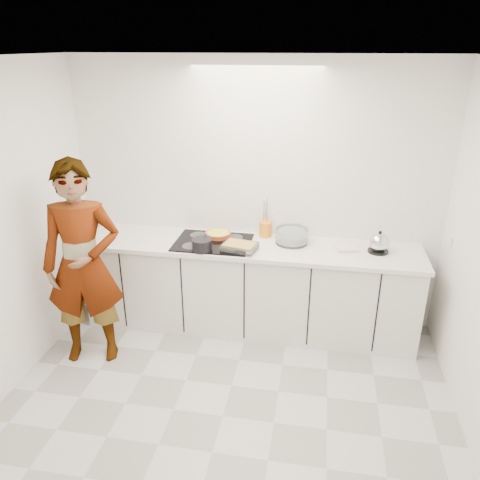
% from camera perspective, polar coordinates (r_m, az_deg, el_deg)
% --- Properties ---
extents(floor, '(3.60, 3.20, 0.00)m').
position_cam_1_polar(floor, '(3.89, -2.12, -20.65)').
color(floor, silver).
rests_on(floor, ground).
extents(ceiling, '(3.60, 3.20, 0.00)m').
position_cam_1_polar(ceiling, '(2.83, -2.94, 21.24)').
color(ceiling, white).
rests_on(ceiling, wall_back).
extents(wall_back, '(3.60, 0.00, 2.60)m').
position_cam_1_polar(wall_back, '(4.61, 1.82, 5.44)').
color(wall_back, white).
rests_on(wall_back, ground).
extents(wall_front, '(3.60, 0.00, 2.60)m').
position_cam_1_polar(wall_front, '(1.90, -13.87, -24.39)').
color(wall_front, white).
rests_on(wall_front, ground).
extents(base_cabinets, '(3.20, 0.58, 0.87)m').
position_cam_1_polar(base_cabinets, '(4.66, 1.11, -5.94)').
color(base_cabinets, silver).
rests_on(base_cabinets, floor).
extents(countertop, '(3.24, 0.64, 0.04)m').
position_cam_1_polar(countertop, '(4.46, 1.15, -0.81)').
color(countertop, white).
rests_on(countertop, base_cabinets).
extents(hob, '(0.72, 0.54, 0.01)m').
position_cam_1_polar(hob, '(4.49, -3.30, -0.28)').
color(hob, black).
rests_on(hob, countertop).
extents(tart_dish, '(0.32, 0.32, 0.04)m').
position_cam_1_polar(tart_dish, '(4.60, -2.68, 0.74)').
color(tart_dish, '#B14620').
rests_on(tart_dish, hob).
extents(saucepan, '(0.24, 0.24, 0.18)m').
position_cam_1_polar(saucepan, '(4.30, -4.65, -0.53)').
color(saucepan, black).
rests_on(saucepan, hob).
extents(baking_dish, '(0.34, 0.28, 0.06)m').
position_cam_1_polar(baking_dish, '(4.30, -0.04, -0.75)').
color(baking_dish, silver).
rests_on(baking_dish, hob).
extents(mixing_bowl, '(0.35, 0.35, 0.14)m').
position_cam_1_polar(mixing_bowl, '(4.49, 6.32, 0.42)').
color(mixing_bowl, silver).
rests_on(mixing_bowl, countertop).
extents(tea_towel, '(0.22, 0.18, 0.03)m').
position_cam_1_polar(tea_towel, '(4.43, 12.86, -1.04)').
color(tea_towel, white).
rests_on(tea_towel, countertop).
extents(kettle, '(0.22, 0.22, 0.21)m').
position_cam_1_polar(kettle, '(4.44, 16.57, -0.37)').
color(kettle, black).
rests_on(kettle, countertop).
extents(utensil_crock, '(0.13, 0.13, 0.15)m').
position_cam_1_polar(utensil_crock, '(4.62, 3.12, 1.34)').
color(utensil_crock, orange).
rests_on(utensil_crock, countertop).
extents(cook, '(0.76, 0.60, 1.84)m').
position_cam_1_polar(cook, '(4.24, -18.59, -2.91)').
color(cook, silver).
rests_on(cook, floor).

